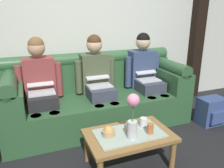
{
  "coord_description": "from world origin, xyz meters",
  "views": [
    {
      "loc": [
        -0.87,
        -1.6,
        1.51
      ],
      "look_at": [
        0.11,
        0.9,
        0.64
      ],
      "focal_mm": 35.94,
      "sensor_mm": 36.0,
      "label": 1
    }
  ],
  "objects_px": {
    "person_middle": "(97,78)",
    "coffee_table": "(129,138)",
    "cup_near_right": "(144,122)",
    "person_left": "(40,84)",
    "backpack_right": "(211,111)",
    "cup_far_center": "(130,126)",
    "cup_near_left": "(150,129)",
    "flower_vase": "(133,114)",
    "snack_bowl": "(108,132)",
    "couch": "(97,98)",
    "person_right": "(145,73)"
  },
  "relations": [
    {
      "from": "person_middle",
      "to": "snack_bowl",
      "type": "distance_m",
      "value": 1.04
    },
    {
      "from": "snack_bowl",
      "to": "cup_near_right",
      "type": "relative_size",
      "value": 1.39
    },
    {
      "from": "couch",
      "to": "cup_near_right",
      "type": "relative_size",
      "value": 26.85
    },
    {
      "from": "cup_near_left",
      "to": "cup_near_right",
      "type": "height_order",
      "value": "cup_near_left"
    },
    {
      "from": "person_right",
      "to": "coffee_table",
      "type": "bearing_deg",
      "value": -125.85
    },
    {
      "from": "coffee_table",
      "to": "flower_vase",
      "type": "height_order",
      "value": "flower_vase"
    },
    {
      "from": "person_left",
      "to": "cup_near_right",
      "type": "relative_size",
      "value": 13.5
    },
    {
      "from": "cup_near_right",
      "to": "person_middle",
      "type": "bearing_deg",
      "value": 101.85
    },
    {
      "from": "person_middle",
      "to": "snack_bowl",
      "type": "height_order",
      "value": "person_middle"
    },
    {
      "from": "person_left",
      "to": "backpack_right",
      "type": "xyz_separation_m",
      "value": [
        2.18,
        -0.63,
        -0.47
      ]
    },
    {
      "from": "person_right",
      "to": "person_left",
      "type": "bearing_deg",
      "value": 180.0
    },
    {
      "from": "cup_near_right",
      "to": "snack_bowl",
      "type": "bearing_deg",
      "value": -173.75
    },
    {
      "from": "person_left",
      "to": "snack_bowl",
      "type": "relative_size",
      "value": 9.72
    },
    {
      "from": "cup_near_right",
      "to": "cup_near_left",
      "type": "bearing_deg",
      "value": -94.61
    },
    {
      "from": "coffee_table",
      "to": "backpack_right",
      "type": "xyz_separation_m",
      "value": [
        1.45,
        0.39,
        -0.13
      ]
    },
    {
      "from": "couch",
      "to": "person_middle",
      "type": "relative_size",
      "value": 1.99
    },
    {
      "from": "cup_far_center",
      "to": "backpack_right",
      "type": "xyz_separation_m",
      "value": [
        1.43,
        0.35,
        -0.23
      ]
    },
    {
      "from": "person_left",
      "to": "cup_near_left",
      "type": "relative_size",
      "value": 11.98
    },
    {
      "from": "coffee_table",
      "to": "person_left",
      "type": "bearing_deg",
      "value": 125.85
    },
    {
      "from": "person_middle",
      "to": "coffee_table",
      "type": "height_order",
      "value": "person_middle"
    },
    {
      "from": "person_middle",
      "to": "coffee_table",
      "type": "distance_m",
      "value": 1.07
    },
    {
      "from": "cup_near_right",
      "to": "cup_far_center",
      "type": "height_order",
      "value": "cup_far_center"
    },
    {
      "from": "coffee_table",
      "to": "cup_near_left",
      "type": "relative_size",
      "value": 8.34
    },
    {
      "from": "person_left",
      "to": "person_right",
      "type": "relative_size",
      "value": 1.0
    },
    {
      "from": "couch",
      "to": "snack_bowl",
      "type": "distance_m",
      "value": 1.01
    },
    {
      "from": "snack_bowl",
      "to": "cup_near_left",
      "type": "distance_m",
      "value": 0.41
    },
    {
      "from": "coffee_table",
      "to": "cup_near_right",
      "type": "xyz_separation_m",
      "value": [
        0.2,
        0.07,
        0.1
      ]
    },
    {
      "from": "couch",
      "to": "snack_bowl",
      "type": "bearing_deg",
      "value": -101.8
    },
    {
      "from": "person_left",
      "to": "flower_vase",
      "type": "bearing_deg",
      "value": -57.29
    },
    {
      "from": "person_left",
      "to": "cup_near_right",
      "type": "xyz_separation_m",
      "value": [
        0.93,
        -0.94,
        -0.24
      ]
    },
    {
      "from": "person_left",
      "to": "cup_near_left",
      "type": "height_order",
      "value": "person_left"
    },
    {
      "from": "flower_vase",
      "to": "backpack_right",
      "type": "distance_m",
      "value": 1.61
    },
    {
      "from": "flower_vase",
      "to": "cup_far_center",
      "type": "xyz_separation_m",
      "value": [
        0.04,
        0.14,
        -0.2
      ]
    },
    {
      "from": "cup_far_center",
      "to": "backpack_right",
      "type": "bearing_deg",
      "value": 13.61
    },
    {
      "from": "couch",
      "to": "cup_near_right",
      "type": "height_order",
      "value": "couch"
    },
    {
      "from": "snack_bowl",
      "to": "backpack_right",
      "type": "distance_m",
      "value": 1.71
    },
    {
      "from": "snack_bowl",
      "to": "person_middle",
      "type": "bearing_deg",
      "value": 78.14
    },
    {
      "from": "person_middle",
      "to": "backpack_right",
      "type": "height_order",
      "value": "person_middle"
    },
    {
      "from": "person_right",
      "to": "cup_far_center",
      "type": "bearing_deg",
      "value": -126.1
    },
    {
      "from": "flower_vase",
      "to": "snack_bowl",
      "type": "bearing_deg",
      "value": 146.43
    },
    {
      "from": "couch",
      "to": "person_left",
      "type": "relative_size",
      "value": 1.99
    },
    {
      "from": "person_middle",
      "to": "person_right",
      "type": "height_order",
      "value": "same"
    },
    {
      "from": "flower_vase",
      "to": "snack_bowl",
      "type": "distance_m",
      "value": 0.31
    },
    {
      "from": "couch",
      "to": "cup_near_left",
      "type": "height_order",
      "value": "couch"
    },
    {
      "from": "backpack_right",
      "to": "cup_far_center",
      "type": "bearing_deg",
      "value": -166.39
    },
    {
      "from": "person_left",
      "to": "couch",
      "type": "bearing_deg",
      "value": 0.35
    },
    {
      "from": "cup_far_center",
      "to": "cup_near_left",
      "type": "bearing_deg",
      "value": -37.49
    },
    {
      "from": "couch",
      "to": "person_right",
      "type": "xyz_separation_m",
      "value": [
        0.73,
        -0.0,
        0.29
      ]
    },
    {
      "from": "person_middle",
      "to": "coffee_table",
      "type": "relative_size",
      "value": 1.44
    },
    {
      "from": "coffee_table",
      "to": "cup_near_right",
      "type": "distance_m",
      "value": 0.23
    }
  ]
}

